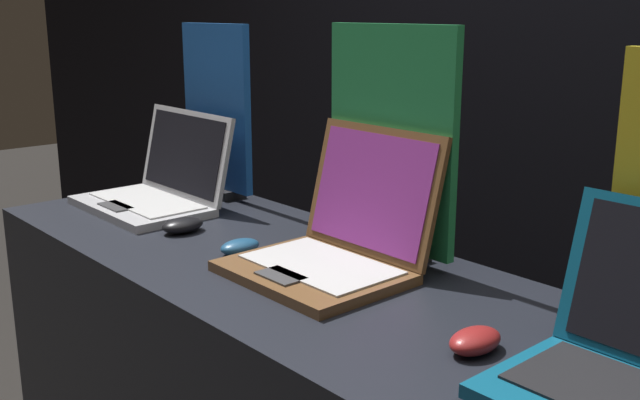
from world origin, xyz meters
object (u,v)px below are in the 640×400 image
(laptop_front, at_px, (158,185))
(mouse_front, at_px, (183,225))
(mouse_back, at_px, (475,341))
(promo_stand_front, at_px, (217,115))
(promo_stand_middle, at_px, (390,149))
(mouse_middle, at_px, (240,247))
(laptop_middle, at_px, (337,239))

(laptop_front, bearing_deg, mouse_front, -17.57)
(mouse_front, bearing_deg, mouse_back, 0.21)
(promo_stand_front, height_order, promo_stand_middle, promo_stand_middle)
(laptop_front, distance_m, promo_stand_middle, 0.70)
(promo_stand_middle, bearing_deg, mouse_middle, -132.58)
(promo_stand_front, relative_size, mouse_middle, 5.10)
(mouse_back, bearing_deg, promo_stand_middle, 149.85)
(laptop_middle, bearing_deg, mouse_middle, -158.30)
(laptop_front, xyz_separation_m, mouse_front, (0.24, -0.08, -0.04))
(mouse_front, distance_m, promo_stand_middle, 0.53)
(promo_stand_middle, bearing_deg, laptop_front, -166.40)
(laptop_front, xyz_separation_m, mouse_back, (1.06, -0.07, -0.04))
(promo_stand_front, bearing_deg, mouse_back, -13.70)
(laptop_middle, bearing_deg, promo_stand_middle, 90.00)
(mouse_middle, bearing_deg, mouse_front, -177.72)
(laptop_middle, relative_size, mouse_middle, 3.65)
(mouse_front, xyz_separation_m, laptop_middle, (0.42, 0.09, 0.05))
(promo_stand_front, xyz_separation_m, mouse_middle, (0.45, -0.25, -0.20))
(promo_stand_front, relative_size, mouse_back, 4.80)
(laptop_front, xyz_separation_m, mouse_middle, (0.45, -0.07, -0.04))
(mouse_front, xyz_separation_m, promo_stand_middle, (0.42, 0.24, 0.21))
(laptop_front, height_order, laptop_middle, laptop_middle)
(laptop_front, relative_size, laptop_middle, 1.14)
(promo_stand_front, xyz_separation_m, promo_stand_middle, (0.66, -0.03, 0.00))
(mouse_front, xyz_separation_m, promo_stand_front, (-0.24, 0.26, 0.20))
(laptop_middle, xyz_separation_m, mouse_back, (0.40, -0.09, -0.05))
(laptop_middle, bearing_deg, laptop_front, -178.63)
(laptop_front, relative_size, promo_stand_middle, 0.80)
(mouse_front, distance_m, mouse_back, 0.82)
(laptop_middle, distance_m, mouse_middle, 0.23)
(laptop_front, relative_size, mouse_back, 3.90)
(mouse_front, relative_size, promo_stand_middle, 0.21)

